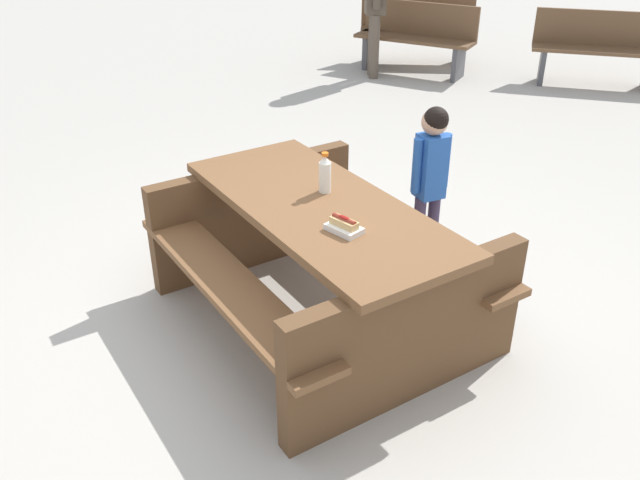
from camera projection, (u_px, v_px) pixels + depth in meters
ground_plane at (320, 318)px, 3.95m from camera, size 30.00×30.00×0.00m
picnic_table at (320, 253)px, 3.74m from camera, size 2.03×1.72×0.75m
soda_bottle at (325, 174)px, 3.66m from camera, size 0.07×0.07×0.23m
hotdog_tray at (344, 226)px, 3.30m from camera, size 0.18×0.12×0.08m
child_in_coat at (431, 167)px, 4.18m from camera, size 0.20×0.25×1.08m
park_bench_near at (598, 47)px, 7.97m from camera, size 1.49×1.11×0.85m
park_bench_mid at (416, 36)px, 8.47m from camera, size 1.55×0.83×0.85m
park_bench_far at (417, 28)px, 8.94m from camera, size 1.39×1.29×0.85m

